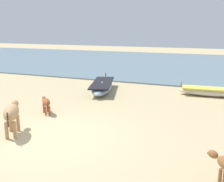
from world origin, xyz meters
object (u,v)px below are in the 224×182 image
Objects in this scene: cow_adult_tan at (12,113)px; calf_far_rust at (46,103)px; fishing_boat_2 at (102,86)px; fishing_boat_1 at (211,92)px.

cow_adult_tan is 1.74× the size of calf_far_rust.
fishing_boat_2 is 4.91× the size of calf_far_rust.
fishing_boat_1 is 3.97× the size of calf_far_rust.
calf_far_rust is (-0.28, 2.15, -0.25)m from cow_adult_tan.
fishing_boat_2 is at bearing 6.51° from fishing_boat_1.
calf_far_rust is at bearing 157.08° from fishing_boat_2.
fishing_boat_1 is at bearing -67.78° from cow_adult_tan.
fishing_boat_2 reaches higher than fishing_boat_1.
fishing_boat_1 is at bearing -93.04° from calf_far_rust.
calf_far_rust is at bearing 38.41° from fishing_boat_1.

